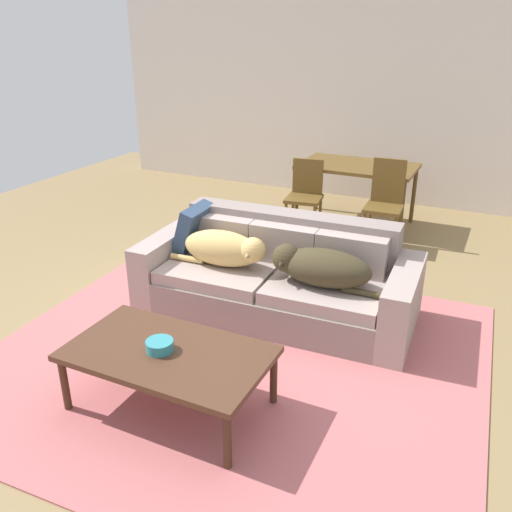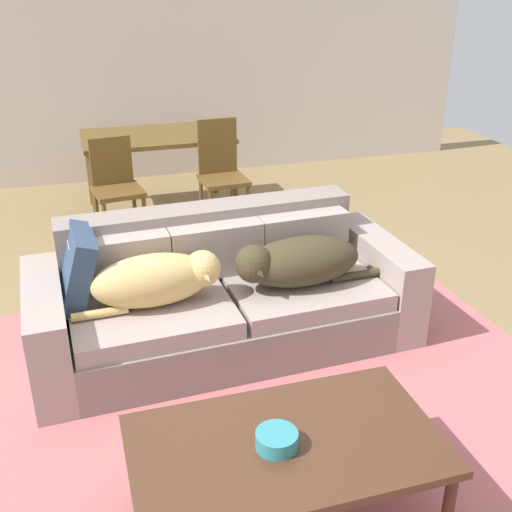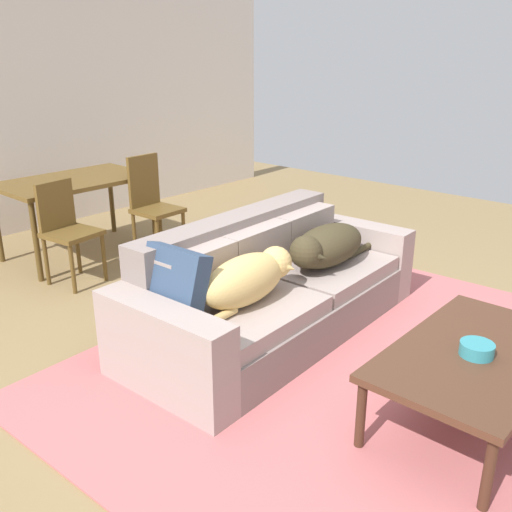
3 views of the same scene
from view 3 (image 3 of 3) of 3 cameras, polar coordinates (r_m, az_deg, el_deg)
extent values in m
plane|color=olive|center=(3.89, 3.59, -9.61)|extent=(10.00, 10.00, 0.00)
cube|color=#C16566|center=(3.77, 11.50, -11.01)|extent=(3.75, 3.35, 0.01)
cube|color=gray|center=(4.09, 2.09, -5.64)|extent=(1.96, 1.06, 0.30)
cube|color=#A29089|center=(3.66, -2.45, -5.25)|extent=(0.97, 0.98, 0.11)
cube|color=#A29089|center=(4.37, 5.96, -1.05)|extent=(0.97, 0.98, 0.11)
cube|color=gray|center=(4.13, -1.90, 1.52)|extent=(1.93, 0.32, 0.39)
cube|color=#A29089|center=(3.61, -5.84, -1.89)|extent=(0.60, 0.19, 0.33)
cube|color=#A29089|center=(4.03, 0.14, 0.55)|extent=(0.60, 0.19, 0.33)
cube|color=#A29089|center=(4.48, 4.97, 2.52)|extent=(0.60, 0.19, 0.33)
cube|color=#A29089|center=(3.33, -9.27, -9.62)|extent=(0.26, 0.99, 0.58)
cube|color=#A29089|center=(4.87, 9.77, 0.13)|extent=(0.26, 0.99, 0.58)
ellipsoid|color=#D8B268|center=(3.54, -1.20, -2.46)|extent=(0.71, 0.33, 0.31)
sphere|color=#D8B268|center=(3.73, 2.00, -0.64)|extent=(0.22, 0.22, 0.22)
cone|color=#A2854E|center=(3.68, 3.20, -1.14)|extent=(0.10, 0.12, 0.10)
cylinder|color=#D8B268|center=(3.34, -3.91, -6.30)|extent=(0.32, 0.06, 0.05)
ellipsoid|color=#3D3420|center=(4.22, 7.26, 1.08)|extent=(0.76, 0.40, 0.30)
sphere|color=#3D3420|center=(3.95, 5.05, 0.42)|extent=(0.23, 0.23, 0.23)
cone|color=#2D2718|center=(3.90, 6.31, -0.07)|extent=(0.11, 0.13, 0.10)
cylinder|color=#3D3420|center=(4.50, 10.30, 0.53)|extent=(0.34, 0.06, 0.05)
cube|color=#314562|center=(3.39, -8.34, -2.90)|extent=(0.27, 0.45, 0.46)
cube|color=#4D2F1E|center=(3.25, 21.28, -9.20)|extent=(1.29, 0.74, 0.04)
cylinder|color=#422719|center=(2.81, 22.36, -19.72)|extent=(0.05, 0.05, 0.39)
cylinder|color=#422719|center=(3.00, 10.52, -15.48)|extent=(0.05, 0.05, 0.39)
cylinder|color=#422719|center=(3.94, 19.75, -7.25)|extent=(0.05, 0.05, 0.39)
cylinder|color=teal|center=(3.18, 21.37, -8.75)|extent=(0.18, 0.18, 0.07)
cube|color=brown|center=(5.76, -17.86, 7.25)|extent=(1.38, 0.84, 0.04)
cylinder|color=#543D1A|center=(5.24, -21.29, 1.31)|extent=(0.05, 0.05, 0.72)
cylinder|color=#543D1A|center=(5.90, -10.26, 4.36)|extent=(0.05, 0.05, 0.72)
cylinder|color=#543D1A|center=(6.48, -14.36, 5.47)|extent=(0.05, 0.05, 0.72)
cube|color=brown|center=(5.07, -18.02, 2.15)|extent=(0.45, 0.45, 0.04)
cube|color=brown|center=(5.15, -19.56, 4.87)|extent=(0.36, 0.09, 0.41)
cylinder|color=brown|center=(4.92, -18.01, -1.30)|extent=(0.04, 0.04, 0.43)
cylinder|color=brown|center=(5.12, -15.08, -0.16)|extent=(0.04, 0.04, 0.43)
cylinder|color=brown|center=(5.18, -20.38, -0.52)|extent=(0.04, 0.04, 0.43)
cylinder|color=brown|center=(5.37, -17.51, 0.54)|extent=(0.04, 0.04, 0.43)
cube|color=brown|center=(5.58, -9.87, 4.54)|extent=(0.42, 0.42, 0.04)
cube|color=brown|center=(5.65, -11.26, 7.46)|extent=(0.36, 0.05, 0.50)
cylinder|color=brown|center=(5.42, -9.86, 1.42)|extent=(0.04, 0.04, 0.44)
cylinder|color=brown|center=(5.63, -7.29, 2.29)|extent=(0.04, 0.04, 0.44)
cylinder|color=brown|center=(5.67, -12.16, 2.09)|extent=(0.04, 0.04, 0.44)
cylinder|color=brown|center=(5.87, -9.61, 2.91)|extent=(0.04, 0.04, 0.44)
camera|label=1|loc=(4.74, 63.13, 14.53)|focal=37.77mm
camera|label=2|loc=(2.29, 72.31, 14.15)|focal=44.24mm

